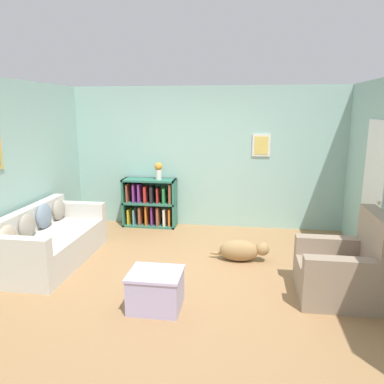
% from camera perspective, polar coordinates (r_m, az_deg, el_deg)
% --- Properties ---
extents(ground_plane, '(14.00, 14.00, 0.00)m').
position_cam_1_polar(ground_plane, '(5.21, -0.65, -12.31)').
color(ground_plane, '#997047').
extents(wall_back, '(5.60, 0.13, 2.60)m').
position_cam_1_polar(wall_back, '(7.01, 2.22, 5.25)').
color(wall_back, '#93BCB2').
rests_on(wall_back, ground_plane).
extents(wall_left, '(0.13, 5.00, 2.60)m').
position_cam_1_polar(wall_left, '(5.78, -26.55, 2.38)').
color(wall_left, '#93BCB2').
rests_on(wall_left, ground_plane).
extents(couch, '(0.88, 1.91, 0.82)m').
position_cam_1_polar(couch, '(5.84, -20.88, -7.03)').
color(couch, beige).
rests_on(couch, ground_plane).
extents(bookshelf, '(1.00, 0.35, 0.91)m').
position_cam_1_polar(bookshelf, '(7.14, -6.37, -1.73)').
color(bookshelf, '#2D6B56').
rests_on(bookshelf, ground_plane).
extents(recliner_chair, '(0.94, 0.88, 1.05)m').
position_cam_1_polar(recliner_chair, '(4.82, 22.41, -10.86)').
color(recliner_chair, gray).
rests_on(recliner_chair, ground_plane).
extents(coffee_table, '(0.59, 0.51, 0.43)m').
position_cam_1_polar(coffee_table, '(4.33, -5.55, -14.47)').
color(coffee_table, '#ADA3CC').
rests_on(coffee_table, ground_plane).
extents(dog, '(0.87, 0.29, 0.32)m').
position_cam_1_polar(dog, '(5.60, 7.61, -8.77)').
color(dog, '#9E7A4C').
rests_on(dog, ground_plane).
extents(vase, '(0.14, 0.14, 0.32)m').
position_cam_1_polar(vase, '(6.95, -5.12, 3.38)').
color(vase, silver).
rests_on(vase, bookshelf).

